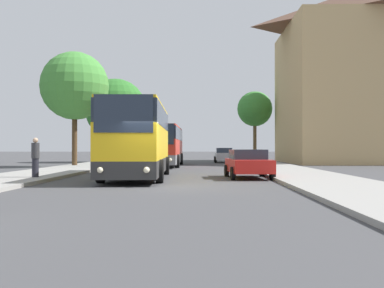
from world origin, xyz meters
TOP-DOWN VIEW (x-y plane):
  - ground_plane at (0.00, 0.00)m, footprint 300.00×300.00m
  - sidewalk_right at (7.00, 0.00)m, footprint 4.00×120.00m
  - building_right_background at (18.94, 27.71)m, footprint 17.51×14.13m
  - bus_front at (-1.39, 4.82)m, footprint 3.02×10.35m
  - bus_middle at (-1.35, 19.30)m, footprint 2.86×11.00m
  - parked_car_right_near at (4.02, 5.04)m, footprint 2.23×4.20m
  - parked_car_right_far at (3.99, 28.27)m, footprint 1.95×4.43m
  - pedestrian_waiting_near at (-5.90, 3.33)m, footprint 0.36×0.36m
  - tree_left_near at (-8.08, 17.29)m, footprint 5.24×5.24m
  - tree_left_far at (-7.02, 28.37)m, footprint 6.19×6.19m
  - tree_right_near at (7.98, 35.67)m, footprint 4.11×4.11m

SIDE VIEW (x-z plane):
  - ground_plane at x=0.00m, z-range 0.00..0.00m
  - sidewalk_right at x=7.00m, z-range 0.00..0.15m
  - parked_car_right_near at x=4.02m, z-range 0.04..1.45m
  - parked_car_right_far at x=3.99m, z-range 0.03..1.51m
  - pedestrian_waiting_near at x=-5.90m, z-range 0.16..1.97m
  - bus_middle at x=-1.35m, z-range 0.12..3.31m
  - bus_front at x=-1.39m, z-range 0.11..3.65m
  - tree_left_far at x=-7.02m, z-range 1.23..9.60m
  - tree_right_near at x=7.98m, z-range 2.04..10.00m
  - tree_left_near at x=-8.08m, z-range 1.88..10.63m
  - building_right_background at x=18.94m, z-range 0.00..17.80m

